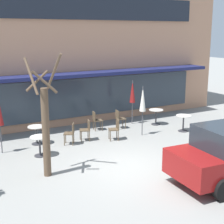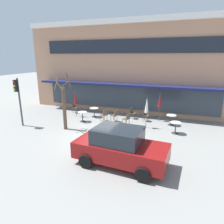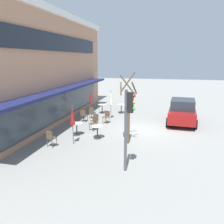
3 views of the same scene
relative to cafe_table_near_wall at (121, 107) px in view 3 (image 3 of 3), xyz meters
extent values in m
plane|color=gray|center=(-4.41, -2.47, -0.52)|extent=(80.00, 80.00, 0.00)
cube|color=tan|center=(-4.41, 7.53, 3.38)|extent=(18.62, 8.00, 7.78)
cube|color=silver|center=(-4.41, 3.41, 7.02)|extent=(18.62, 0.24, 0.44)
cube|color=#191E4C|center=(-4.41, 2.98, 2.03)|extent=(15.83, 1.10, 0.16)
cube|color=#1E232D|center=(-4.41, 3.47, 5.09)|extent=(14.90, 0.10, 1.10)
cube|color=#2D3842|center=(-4.41, 3.47, 0.83)|extent=(14.90, 0.10, 1.90)
cylinder|color=#333338|center=(0.00, 0.00, -0.50)|extent=(0.44, 0.44, 0.03)
cylinder|color=#333338|center=(0.00, 0.00, -0.14)|extent=(0.07, 0.07, 0.70)
cylinder|color=silver|center=(0.00, 0.00, 0.23)|extent=(0.70, 0.70, 0.03)
cylinder|color=#333338|center=(-0.40, 1.58, -0.50)|extent=(0.44, 0.44, 0.03)
cylinder|color=#333338|center=(-0.40, 1.58, -0.14)|extent=(0.07, 0.07, 0.70)
cylinder|color=silver|center=(-0.40, 1.58, 0.23)|extent=(0.70, 0.70, 0.03)
cylinder|color=#333338|center=(-6.79, 0.07, -0.50)|extent=(0.44, 0.44, 0.03)
cylinder|color=#333338|center=(-6.79, 0.07, -0.14)|extent=(0.07, 0.07, 0.70)
cylinder|color=silver|center=(-6.79, 0.07, 0.23)|extent=(0.70, 0.70, 0.03)
cylinder|color=#333338|center=(-6.48, 1.47, -0.50)|extent=(0.44, 0.44, 0.03)
cylinder|color=#333338|center=(-6.48, 1.47, -0.14)|extent=(0.07, 0.07, 0.70)
cylinder|color=silver|center=(-6.48, 1.47, 0.23)|extent=(0.70, 0.70, 0.03)
cylinder|color=#4C4C51|center=(-2.00, 0.43, 0.58)|extent=(0.04, 0.04, 2.20)
cone|color=silver|center=(-2.00, 0.43, 1.13)|extent=(0.28, 0.28, 1.10)
cylinder|color=#4C4C51|center=(-7.96, 1.10, 0.58)|extent=(0.04, 0.04, 2.20)
cone|color=maroon|center=(-7.96, 1.10, 1.13)|extent=(0.28, 0.28, 1.10)
cylinder|color=#4C4C51|center=(-1.37, 2.26, 0.58)|extent=(0.04, 0.04, 2.20)
cone|color=maroon|center=(-1.37, 2.26, 1.13)|extent=(0.28, 0.28, 1.10)
cylinder|color=brown|center=(-8.37, 2.17, -0.29)|extent=(0.04, 0.04, 0.45)
cylinder|color=brown|center=(-8.46, 1.84, -0.29)|extent=(0.04, 0.04, 0.45)
cylinder|color=brown|center=(-8.70, 2.26, -0.29)|extent=(0.04, 0.04, 0.45)
cylinder|color=brown|center=(-8.79, 1.93, -0.29)|extent=(0.04, 0.04, 0.45)
cube|color=brown|center=(-8.58, 2.05, -0.05)|extent=(0.49, 0.49, 0.04)
cube|color=brown|center=(-8.76, 2.10, 0.17)|extent=(0.14, 0.40, 0.40)
cylinder|color=brown|center=(-2.07, 1.99, -0.29)|extent=(0.04, 0.04, 0.45)
cylinder|color=brown|center=(-2.12, 1.65, -0.29)|extent=(0.04, 0.04, 0.45)
cylinder|color=brown|center=(-2.41, 2.04, -0.29)|extent=(0.04, 0.04, 0.45)
cylinder|color=brown|center=(-2.46, 1.70, -0.29)|extent=(0.04, 0.04, 0.45)
cube|color=brown|center=(-2.26, 1.84, -0.05)|extent=(0.45, 0.45, 0.04)
cube|color=brown|center=(-2.44, 1.87, 0.17)|extent=(0.10, 0.40, 0.40)
cylinder|color=brown|center=(-3.67, 0.33, -0.29)|extent=(0.04, 0.04, 0.45)
cylinder|color=brown|center=(-3.56, 0.65, -0.29)|extent=(0.04, 0.04, 0.45)
cylinder|color=brown|center=(-3.35, 0.22, -0.29)|extent=(0.04, 0.04, 0.45)
cylinder|color=brown|center=(-3.24, 0.54, -0.29)|extent=(0.04, 0.04, 0.45)
cube|color=brown|center=(-3.46, 0.43, -0.05)|extent=(0.51, 0.51, 0.04)
cube|color=brown|center=(-3.29, 0.38, 0.17)|extent=(0.17, 0.39, 0.40)
cylinder|color=brown|center=(-4.78, 0.83, -0.29)|extent=(0.04, 0.04, 0.45)
cylinder|color=brown|center=(-4.69, 1.16, -0.29)|extent=(0.04, 0.04, 0.45)
cylinder|color=brown|center=(-4.45, 0.74, -0.29)|extent=(0.04, 0.04, 0.45)
cylinder|color=brown|center=(-4.36, 1.07, -0.29)|extent=(0.04, 0.04, 0.45)
cube|color=brown|center=(-4.57, 0.95, -0.05)|extent=(0.49, 0.49, 0.04)
cube|color=brown|center=(-4.39, 0.90, 0.17)|extent=(0.14, 0.40, 0.40)
cylinder|color=brown|center=(-3.16, 2.26, -0.29)|extent=(0.04, 0.04, 0.45)
cylinder|color=brown|center=(-3.22, 1.92, -0.29)|extent=(0.04, 0.04, 0.45)
cylinder|color=brown|center=(-3.50, 2.32, -0.29)|extent=(0.04, 0.04, 0.45)
cylinder|color=brown|center=(-3.56, 1.98, -0.29)|extent=(0.04, 0.04, 0.45)
cube|color=brown|center=(-3.36, 2.12, -0.05)|extent=(0.47, 0.47, 0.04)
cube|color=brown|center=(-3.54, 2.15, 0.17)|extent=(0.11, 0.40, 0.40)
cylinder|color=brown|center=(-5.57, 0.75, -0.29)|extent=(0.04, 0.04, 0.45)
cylinder|color=brown|center=(-5.40, 1.04, -0.29)|extent=(0.04, 0.04, 0.45)
cylinder|color=brown|center=(-5.27, 0.57, -0.29)|extent=(0.04, 0.04, 0.45)
cylinder|color=brown|center=(-5.10, 0.87, -0.29)|extent=(0.04, 0.04, 0.45)
cube|color=brown|center=(-5.34, 0.81, -0.05)|extent=(0.55, 0.55, 0.04)
cube|color=brown|center=(-5.18, 0.72, 0.17)|extent=(0.24, 0.37, 0.40)
cube|color=maroon|center=(-2.12, -4.89, 0.18)|extent=(4.30, 2.05, 0.76)
cube|color=#232B33|center=(-2.27, -4.88, 0.90)|extent=(2.19, 1.72, 0.68)
cylinder|color=black|center=(-0.77, -4.07, -0.20)|extent=(0.65, 0.26, 0.64)
cylinder|color=black|center=(-0.87, -5.87, -0.20)|extent=(0.65, 0.26, 0.64)
cylinder|color=black|center=(-3.37, -3.91, -0.20)|extent=(0.65, 0.26, 0.64)
cylinder|color=black|center=(-3.47, -5.71, -0.20)|extent=(0.65, 0.26, 0.64)
cylinder|color=brown|center=(-7.12, -1.76, 0.91)|extent=(0.24, 0.24, 2.85)
cylinder|color=brown|center=(-6.74, -1.66, 2.80)|extent=(0.29, 0.84, 1.17)
cylinder|color=brown|center=(-7.20, -1.39, 2.51)|extent=(0.81, 0.25, 0.62)
cylinder|color=brown|center=(-7.51, -1.81, 2.73)|extent=(0.19, 0.85, 1.05)
cylinder|color=brown|center=(-7.20, -2.10, 2.57)|extent=(0.74, 0.24, 0.72)
cylinder|color=#47474C|center=(-10.42, -2.24, 1.18)|extent=(0.12, 0.12, 3.40)
cube|color=black|center=(-10.42, -2.42, 2.38)|extent=(0.26, 0.20, 0.80)
sphere|color=red|center=(-10.42, -2.55, 2.65)|extent=(0.13, 0.13, 0.13)
sphere|color=gold|center=(-10.42, -2.55, 2.39)|extent=(0.13, 0.13, 0.13)
sphere|color=green|center=(-10.42, -2.55, 2.13)|extent=(0.13, 0.13, 0.13)
camera|label=1|loc=(-10.31, -11.75, 4.01)|focal=55.00mm
camera|label=2|loc=(0.39, -12.75, 4.33)|focal=32.00mm
camera|label=3|loc=(-19.43, -3.82, 4.07)|focal=38.00mm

